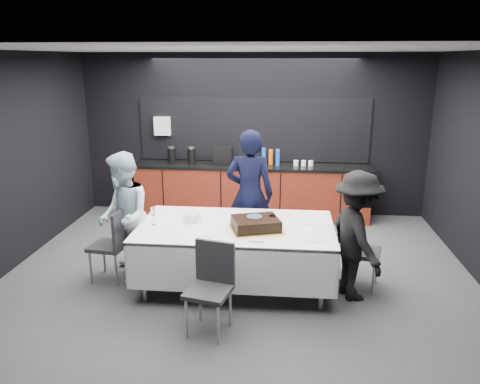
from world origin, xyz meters
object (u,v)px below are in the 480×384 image
object	(u,v)px
person_right	(357,236)
plate_stack	(192,217)
chair_left	(114,240)
cake_assembly	(256,224)
champagne_flute	(153,212)
chair_near	(211,281)
chair_right	(356,244)
person_left	(124,217)
person_center	(250,195)
party_table	(236,236)

from	to	relation	value
person_right	plate_stack	bearing A→B (deg)	63.96
chair_left	cake_assembly	bearing A→B (deg)	-3.53
champagne_flute	chair_near	size ratio (longest dim) A/B	0.24
chair_right	person_left	world-z (taller)	person_left
chair_right	champagne_flute	bearing A→B (deg)	-174.76
person_right	person_center	bearing A→B (deg)	32.25
person_left	chair_near	bearing A→B (deg)	26.03
chair_right	person_center	distance (m)	1.59
cake_assembly	chair_right	distance (m)	1.26
plate_stack	person_left	xyz separation A→B (m)	(-0.86, -0.02, -0.02)
person_right	champagne_flute	bearing A→B (deg)	69.79
party_table	champagne_flute	distance (m)	1.03
chair_right	chair_near	bearing A→B (deg)	-144.86
party_table	person_center	bearing A→B (deg)	84.14
plate_stack	person_center	bearing A→B (deg)	51.45
person_center	person_right	size ratio (longest dim) A/B	1.19
cake_assembly	champagne_flute	xyz separation A→B (m)	(-1.23, 0.04, 0.09)
cake_assembly	person_center	size ratio (longest dim) A/B	0.37
party_table	person_right	xyz separation A→B (m)	(1.40, -0.16, 0.11)
chair_near	person_right	xyz separation A→B (m)	(1.54, 0.82, 0.22)
chair_left	chair_near	xyz separation A→B (m)	(1.37, -0.97, 0.00)
chair_near	person_left	distance (m)	1.67
cake_assembly	chair_left	xyz separation A→B (m)	(-1.76, 0.11, -0.31)
chair_left	person_right	bearing A→B (deg)	-2.85
person_center	person_left	distance (m)	1.71
person_center	chair_left	bearing A→B (deg)	30.87
chair_right	person_left	bearing A→B (deg)	-178.93
plate_stack	chair_near	distance (m)	1.19
champagne_flute	person_left	size ratio (longest dim) A/B	0.14
party_table	champagne_flute	xyz separation A→B (m)	(-0.98, -0.08, 0.30)
cake_assembly	plate_stack	bearing A→B (deg)	164.37
cake_assembly	champagne_flute	world-z (taller)	champagne_flute
cake_assembly	chair_right	bearing A→B (deg)	12.16
person_center	person_right	distance (m)	1.69
plate_stack	person_right	xyz separation A→B (m)	(1.95, -0.26, -0.08)
chair_left	person_right	size ratio (longest dim) A/B	0.61
plate_stack	champagne_flute	size ratio (longest dim) A/B	0.94
chair_left	plate_stack	bearing A→B (deg)	6.66
plate_stack	chair_right	world-z (taller)	chair_right
plate_stack	person_left	bearing A→B (deg)	-178.82
cake_assembly	plate_stack	size ratio (longest dim) A/B	3.19
party_table	chair_right	xyz separation A→B (m)	(1.44, 0.14, -0.11)
champagne_flute	person_left	world-z (taller)	person_left
person_center	cake_assembly	bearing A→B (deg)	99.53
party_table	chair_near	size ratio (longest dim) A/B	2.51
champagne_flute	party_table	bearing A→B (deg)	4.85
cake_assembly	chair_left	distance (m)	1.80
cake_assembly	plate_stack	distance (m)	0.82
chair_right	person_right	distance (m)	0.37
champagne_flute	chair_near	bearing A→B (deg)	-46.98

